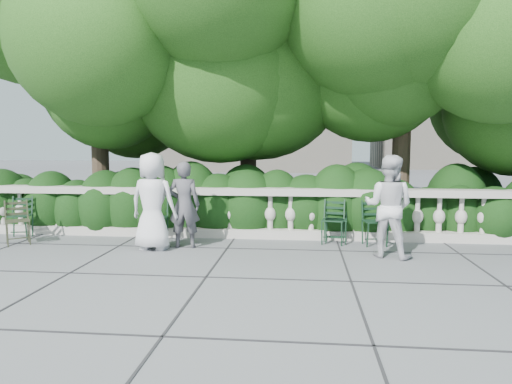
# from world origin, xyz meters

# --- Properties ---
(ground) EXTENTS (90.00, 90.00, 0.00)m
(ground) POSITION_xyz_m (0.00, 0.00, 0.00)
(ground) COLOR #52555A
(ground) RESTS_ON ground
(balustrade) EXTENTS (12.00, 0.44, 1.00)m
(balustrade) POSITION_xyz_m (0.00, 1.80, 0.49)
(balustrade) COLOR #9E998E
(balustrade) RESTS_ON ground
(shrub_hedge) EXTENTS (15.00, 2.60, 1.70)m
(shrub_hedge) POSITION_xyz_m (0.00, 3.00, 0.00)
(shrub_hedge) COLOR black
(shrub_hedge) RESTS_ON ground
(tree_canopy) EXTENTS (15.04, 6.52, 6.78)m
(tree_canopy) POSITION_xyz_m (0.69, 3.19, 3.96)
(tree_canopy) COLOR #3F3023
(tree_canopy) RESTS_ON ground
(chair_a) EXTENTS (0.53, 0.56, 0.84)m
(chair_a) POSITION_xyz_m (-4.71, 1.14, 0.00)
(chair_a) COLOR black
(chair_a) RESTS_ON ground
(chair_b) EXTENTS (0.51, 0.54, 0.84)m
(chair_b) POSITION_xyz_m (-1.94, 1.21, 0.00)
(chair_b) COLOR black
(chair_b) RESTS_ON ground
(chair_c) EXTENTS (0.52, 0.55, 0.84)m
(chair_c) POSITION_xyz_m (1.38, 1.24, 0.00)
(chair_c) COLOR black
(chair_c) RESTS_ON ground
(chair_d) EXTENTS (0.51, 0.54, 0.84)m
(chair_d) POSITION_xyz_m (2.18, 1.18, 0.00)
(chair_d) COLOR black
(chair_d) RESTS_ON ground
(chair_e) EXTENTS (0.49, 0.52, 0.84)m
(chair_e) POSITION_xyz_m (1.46, 1.34, 0.00)
(chair_e) COLOR black
(chair_e) RESTS_ON ground
(chair_weathered) EXTENTS (0.64, 0.65, 0.84)m
(chair_weathered) POSITION_xyz_m (-4.31, 0.60, 0.00)
(chair_weathered) COLOR black
(chair_weathered) RESTS_ON ground
(person_businessman) EXTENTS (0.91, 0.66, 1.71)m
(person_businessman) POSITION_xyz_m (-1.78, 0.59, 0.86)
(person_businessman) COLOR silver
(person_businessman) RESTS_ON ground
(person_woman_grey) EXTENTS (0.59, 0.40, 1.56)m
(person_woman_grey) POSITION_xyz_m (-1.27, 0.81, 0.78)
(person_woman_grey) COLOR #444349
(person_woman_grey) RESTS_ON ground
(person_casual_man) EXTENTS (1.01, 0.92, 1.68)m
(person_casual_man) POSITION_xyz_m (2.24, 0.49, 0.84)
(person_casual_man) COLOR silver
(person_casual_man) RESTS_ON ground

